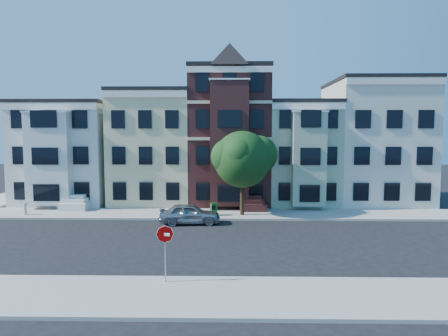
{
  "coord_description": "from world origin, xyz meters",
  "views": [
    {
      "loc": [
        0.17,
        -23.1,
        6.44
      ],
      "look_at": [
        -0.32,
        2.67,
        4.2
      ],
      "focal_mm": 32.0,
      "sensor_mm": 36.0,
      "label": 1
    }
  ],
  "objects_px": {
    "parked_car": "(190,214)",
    "newspaper_box": "(214,209)",
    "street_tree": "(242,163)",
    "fire_hydrant": "(25,210)",
    "stop_sign": "(165,250)"
  },
  "relations": [
    {
      "from": "street_tree",
      "to": "fire_hydrant",
      "type": "height_order",
      "value": "street_tree"
    },
    {
      "from": "newspaper_box",
      "to": "stop_sign",
      "type": "relative_size",
      "value": 0.35
    },
    {
      "from": "stop_sign",
      "to": "fire_hydrant",
      "type": "bearing_deg",
      "value": 145.01
    },
    {
      "from": "street_tree",
      "to": "fire_hydrant",
      "type": "bearing_deg",
      "value": -178.8
    },
    {
      "from": "street_tree",
      "to": "newspaper_box",
      "type": "xyz_separation_m",
      "value": [
        -2.19,
        -0.28,
        -3.53
      ]
    },
    {
      "from": "parked_car",
      "to": "newspaper_box",
      "type": "bearing_deg",
      "value": -39.49
    },
    {
      "from": "parked_car",
      "to": "stop_sign",
      "type": "relative_size",
      "value": 1.57
    },
    {
      "from": "fire_hydrant",
      "to": "stop_sign",
      "type": "height_order",
      "value": "stop_sign"
    },
    {
      "from": "fire_hydrant",
      "to": "stop_sign",
      "type": "relative_size",
      "value": 0.28
    },
    {
      "from": "street_tree",
      "to": "newspaper_box",
      "type": "bearing_deg",
      "value": -172.82
    },
    {
      "from": "newspaper_box",
      "to": "stop_sign",
      "type": "distance_m",
      "value": 13.92
    },
    {
      "from": "parked_car",
      "to": "fire_hydrant",
      "type": "bearing_deg",
      "value": 76.04
    },
    {
      "from": "newspaper_box",
      "to": "stop_sign",
      "type": "height_order",
      "value": "stop_sign"
    },
    {
      "from": "parked_car",
      "to": "street_tree",
      "type": "bearing_deg",
      "value": -60.3
    },
    {
      "from": "newspaper_box",
      "to": "fire_hydrant",
      "type": "height_order",
      "value": "newspaper_box"
    }
  ]
}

